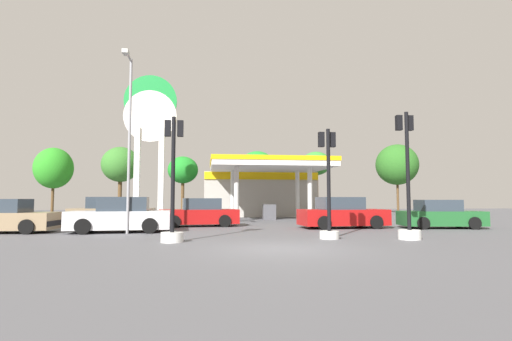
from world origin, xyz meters
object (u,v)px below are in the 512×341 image
Objects in this scene: car_0 at (112,212)px; tree_1 at (121,165)px; tree_4 at (316,164)px; traffic_signal_1 at (173,201)px; tree_5 at (397,165)px; car_1 at (440,215)px; car_3 at (342,214)px; tree_0 at (54,168)px; station_pole_sign at (150,128)px; corner_streetlamp at (129,128)px; tree_3 at (257,169)px; traffic_signal_2 at (329,198)px; tree_2 at (183,170)px; car_2 at (199,214)px; traffic_signal_0 at (408,200)px; car_5 at (121,216)px; car_4 at (5,217)px.

car_0 is 17.36m from tree_1.
tree_4 is (16.12, 14.56, 4.19)m from car_0.
traffic_signal_1 is 32.37m from tree_5.
car_3 is (-4.91, 0.77, 0.06)m from car_1.
car_1 is 32.66m from tree_0.
car_3 is 23.18m from tree_5.
traffic_signal_1 reaches higher than car_0.
station_pole_sign is 2.51× the size of traffic_signal_1.
station_pole_sign is at bearing 100.73° from traffic_signal_1.
car_3 is 0.59× the size of corner_streetlamp.
tree_3 is (-1.85, 19.59, 3.77)m from car_3.
corner_streetlamp is (-7.91, 2.92, 3.04)m from traffic_signal_2.
tree_0 is at bearing 179.39° from tree_2.
car_2 is at bearing 84.26° from traffic_signal_1.
traffic_signal_0 reaches higher than car_0.
station_pole_sign is 1.74× the size of tree_3.
traffic_signal_1 is (-8.59, 0.17, -0.05)m from traffic_signal_0.
tree_2 is 21.89m from tree_5.
traffic_signal_0 is 30.65m from tree_1.
corner_streetlamp is at bearing -66.58° from car_5.
tree_4 is (11.20, 16.01, 4.22)m from car_2.
car_4 reaches higher than car_1.
tree_4 is (3.40, 24.03, 3.46)m from traffic_signal_0.
car_2 is 0.93× the size of traffic_signal_0.
station_pole_sign is at bearing -104.67° from tree_2.
traffic_signal_1 is (3.11, -16.43, -5.48)m from station_pole_sign.
tree_2 is at bearing 75.33° from station_pole_sign.
traffic_signal_0 is at bearing -116.36° from tree_5.
car_3 is 9.90m from traffic_signal_1.
tree_2 is at bearing 86.93° from corner_streetlamp.
traffic_signal_0 is 32.76m from tree_0.
car_1 is 0.68× the size of tree_0.
car_3 is 1.00× the size of car_5.
traffic_signal_0 is 0.77× the size of tree_4.
car_0 is 1.02× the size of car_5.
traffic_signal_0 is at bearing -85.28° from car_3.
tree_1 is (-4.08, 9.46, -2.05)m from station_pole_sign.
tree_4 is at bearing 55.37° from corner_streetlamp.
tree_2 is (-6.78, 23.87, 2.73)m from traffic_signal_2.
tree_0 reaches higher than car_1.
station_pole_sign reaches higher than tree_0.
car_3 reaches higher than car_4.
car_5 is 4.01m from corner_streetlamp.
car_3 is at bearing -63.85° from tree_2.
car_5 is 9.32m from traffic_signal_2.
car_2 is at bearing -16.42° from car_0.
tree_0 is at bearing 138.13° from car_3.
station_pole_sign is at bearing 144.36° from car_1.
corner_streetlamp is at bearing -77.46° from tree_1.
tree_4 reaches higher than car_2.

